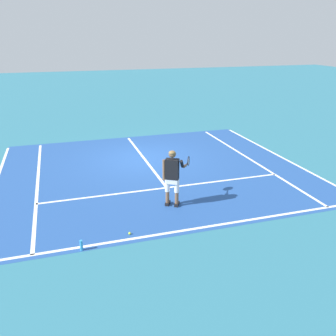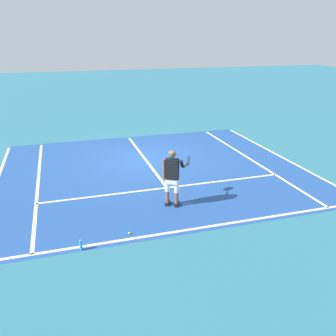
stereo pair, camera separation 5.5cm
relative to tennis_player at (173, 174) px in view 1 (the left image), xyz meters
name	(u,v)px [view 1 (the left image)]	position (x,y,z in m)	size (l,w,h in m)	color
ground_plane	(144,159)	(0.22, 4.44, -0.99)	(80.00, 80.00, 0.00)	teal
court_inner_surface	(153,170)	(0.22, 3.09, -0.99)	(10.98, 9.60, 0.00)	#234C93
line_baseline	(198,228)	(0.22, -1.51, -0.99)	(10.98, 0.10, 0.01)	white
line_service	(167,188)	(0.22, 1.29, -0.99)	(8.23, 0.10, 0.01)	white
line_centre_service	(144,158)	(0.22, 4.49, -0.99)	(0.10, 6.40, 0.01)	white
line_singles_left	(38,182)	(-3.89, 3.09, -0.99)	(0.10, 9.20, 0.01)	white
line_singles_right	(250,159)	(4.34, 3.09, -0.99)	(0.10, 9.20, 0.01)	white
line_doubles_right	(279,156)	(5.71, 3.09, -0.99)	(0.10, 9.20, 0.01)	white
tennis_player	(173,174)	(0.00, 0.00, 0.00)	(1.05, 0.90, 1.71)	black
tennis_ball_near_feet	(130,233)	(-1.56, -1.28, -0.96)	(0.07, 0.07, 0.07)	#CCE02D
water_bottle	(81,245)	(-2.79, -1.65, -0.86)	(0.07, 0.07, 0.27)	#3393D6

